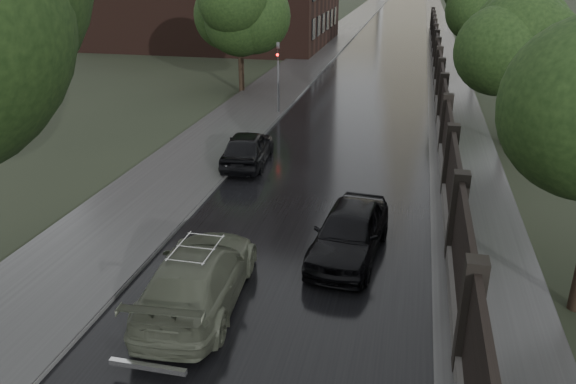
% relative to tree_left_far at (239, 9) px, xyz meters
% --- Properties ---
extents(fence_right, '(0.45, 75.72, 2.70)m').
position_rel_tree_left_far_xyz_m(fence_right, '(12.60, 2.01, -4.23)').
color(fence_right, '#383533').
rests_on(fence_right, ground).
extents(tree_left_far, '(4.25, 4.25, 7.39)m').
position_rel_tree_left_far_xyz_m(tree_left_far, '(0.00, 0.00, 0.00)').
color(tree_left_far, black).
rests_on(tree_left_far, ground).
extents(tree_right_b, '(4.08, 4.08, 7.01)m').
position_rel_tree_left_far_xyz_m(tree_right_b, '(15.50, -8.00, -0.29)').
color(tree_right_b, black).
rests_on(tree_right_b, ground).
extents(tree_right_c, '(4.08, 4.08, 7.01)m').
position_rel_tree_left_far_xyz_m(tree_right_c, '(15.50, 10.00, -0.29)').
color(tree_right_c, black).
rests_on(tree_right_c, ground).
extents(traffic_light, '(0.16, 0.32, 4.00)m').
position_rel_tree_left_far_xyz_m(traffic_light, '(3.70, -5.01, -2.84)').
color(traffic_light, '#59595E').
rests_on(traffic_light, ground).
extents(volga_sedan, '(2.58, 5.51, 1.56)m').
position_rel_tree_left_far_xyz_m(volga_sedan, '(6.20, -23.86, -4.46)').
color(volga_sedan, '#494E3E').
rests_on(volga_sedan, ground).
extents(hatchback_left, '(2.11, 4.47, 1.48)m').
position_rel_tree_left_far_xyz_m(hatchback_left, '(4.40, -13.44, -4.50)').
color(hatchback_left, black).
rests_on(hatchback_left, ground).
extents(car_right_near, '(2.29, 4.74, 1.56)m').
position_rel_tree_left_far_xyz_m(car_right_near, '(9.60, -20.50, -4.46)').
color(car_right_near, black).
rests_on(car_right_near, ground).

